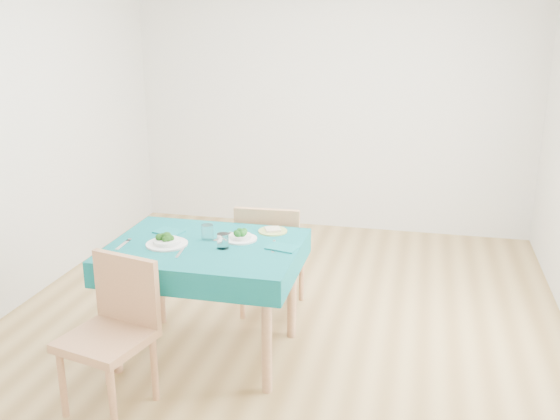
% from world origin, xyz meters
% --- Properties ---
extents(room_shell, '(4.02, 4.52, 2.73)m').
position_xyz_m(room_shell, '(0.00, 0.00, 1.35)').
color(room_shell, olive).
rests_on(room_shell, ground).
extents(table, '(1.16, 0.88, 0.76)m').
position_xyz_m(table, '(-0.36, -0.52, 0.38)').
color(table, '#085559').
rests_on(table, ground).
extents(chair_near, '(0.53, 0.56, 1.07)m').
position_xyz_m(chair_near, '(-0.69, -1.21, 0.54)').
color(chair_near, '#A9764F').
rests_on(chair_near, ground).
extents(chair_far, '(0.48, 0.52, 1.14)m').
position_xyz_m(chair_far, '(-0.10, 0.21, 0.57)').
color(chair_far, '#A9764F').
rests_on(chair_far, ground).
extents(bowl_near, '(0.26, 0.26, 0.08)m').
position_xyz_m(bowl_near, '(-0.58, -0.58, 0.80)').
color(bowl_near, white).
rests_on(bowl_near, table).
extents(bowl_far, '(0.21, 0.21, 0.06)m').
position_xyz_m(bowl_far, '(-0.17, -0.39, 0.79)').
color(bowl_far, white).
rests_on(bowl_far, table).
extents(fork_near, '(0.03, 0.18, 0.00)m').
position_xyz_m(fork_near, '(-0.85, -0.64, 0.76)').
color(fork_near, silver).
rests_on(fork_near, table).
extents(knife_near, '(0.04, 0.23, 0.00)m').
position_xyz_m(knife_near, '(-0.45, -0.66, 0.76)').
color(knife_near, silver).
rests_on(knife_near, table).
extents(fork_far, '(0.07, 0.18, 0.00)m').
position_xyz_m(fork_far, '(-0.29, -0.37, 0.76)').
color(fork_far, silver).
rests_on(fork_far, table).
extents(knife_far, '(0.06, 0.22, 0.00)m').
position_xyz_m(knife_far, '(0.07, -0.46, 0.76)').
color(knife_far, silver).
rests_on(knife_far, table).
extents(napkin_near, '(0.21, 0.17, 0.01)m').
position_xyz_m(napkin_near, '(-0.66, -0.36, 0.76)').
color(napkin_near, '#0B5F62').
rests_on(napkin_near, table).
extents(napkin_far, '(0.21, 0.17, 0.01)m').
position_xyz_m(napkin_far, '(0.13, -0.48, 0.76)').
color(napkin_far, '#0B5F62').
rests_on(napkin_far, table).
extents(tumbler_center, '(0.08, 0.08, 0.10)m').
position_xyz_m(tumbler_center, '(-0.37, -0.44, 0.81)').
color(tumbler_center, white).
rests_on(tumbler_center, table).
extents(tumbler_side, '(0.07, 0.07, 0.09)m').
position_xyz_m(tumbler_side, '(-0.23, -0.56, 0.80)').
color(tumbler_side, white).
rests_on(tumbler_side, table).
extents(side_plate, '(0.19, 0.19, 0.01)m').
position_xyz_m(side_plate, '(-0.00, -0.19, 0.76)').
color(side_plate, '#AFC660').
rests_on(side_plate, table).
extents(bread_slice, '(0.13, 0.13, 0.01)m').
position_xyz_m(bread_slice, '(-0.00, -0.19, 0.77)').
color(bread_slice, beige).
rests_on(bread_slice, side_plate).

